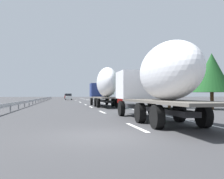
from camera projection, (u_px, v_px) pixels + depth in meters
ground_plane at (71, 102)px, 48.21m from camera, size 260.00×260.00×0.00m
lane_stripe_0 at (137, 127)px, 11.26m from camera, size 3.20×0.20×0.01m
lane_stripe_1 at (102, 112)px, 21.23m from camera, size 3.20×0.20×0.01m
lane_stripe_2 at (91, 107)px, 29.88m from camera, size 3.20×0.20×0.01m
lane_stripe_3 at (86, 105)px, 36.87m from camera, size 3.20×0.20×0.01m
lane_stripe_4 at (81, 102)px, 47.94m from camera, size 3.20×0.20×0.01m
lane_stripe_5 at (79, 102)px, 51.36m from camera, size 3.20×0.20×0.01m
lane_stripe_6 at (76, 100)px, 65.98m from camera, size 3.20×0.20×0.01m
lane_stripe_7 at (75, 100)px, 69.87m from camera, size 3.20×0.20×0.01m
edge_line_right at (96, 102)px, 54.16m from camera, size 110.00×0.20×0.01m
truck_lead at (105, 85)px, 30.84m from camera, size 12.80×2.55×4.70m
truck_trailing at (158, 79)px, 13.55m from camera, size 12.07×2.55×4.06m
car_white_van at (69, 97)px, 71.43m from camera, size 4.14×1.86×1.80m
car_red_compact at (67, 96)px, 92.01m from camera, size 4.36×1.75×1.83m
road_sign at (101, 92)px, 55.34m from camera, size 0.10×0.90×3.14m
tree_0 at (212, 73)px, 25.37m from camera, size 3.93×3.93×5.70m
tree_1 at (169, 70)px, 28.37m from camera, size 3.43×3.43×6.82m
tree_2 at (104, 89)px, 92.13m from camera, size 3.32×3.32×5.52m
tree_3 at (150, 80)px, 41.43m from camera, size 3.61×3.61×5.99m
tree_4 at (109, 87)px, 67.49m from camera, size 2.90×2.90×5.30m
guardrail_median at (40, 99)px, 50.02m from camera, size 94.00×0.10×0.76m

